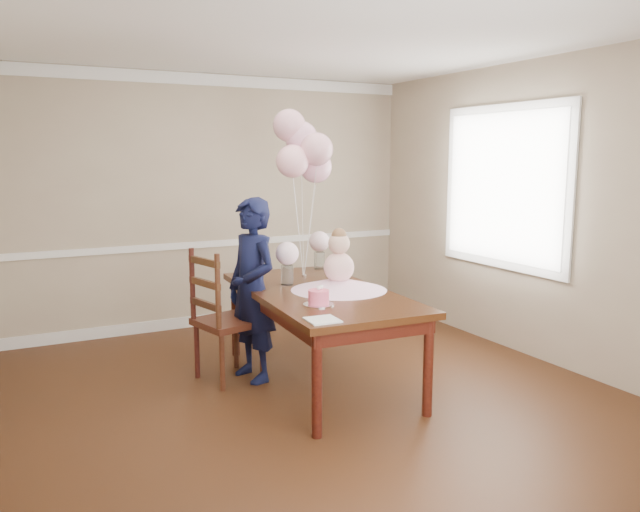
# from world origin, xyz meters

# --- Properties ---
(floor) EXTENTS (4.50, 5.00, 0.00)m
(floor) POSITION_xyz_m (0.00, 0.00, 0.00)
(floor) COLOR black
(floor) RESTS_ON ground
(ceiling) EXTENTS (4.50, 5.00, 0.02)m
(ceiling) POSITION_xyz_m (0.00, 0.00, 2.70)
(ceiling) COLOR white
(ceiling) RESTS_ON wall_back
(wall_back) EXTENTS (4.50, 0.02, 2.70)m
(wall_back) POSITION_xyz_m (0.00, 2.50, 1.35)
(wall_back) COLOR tan
(wall_back) RESTS_ON floor
(wall_front) EXTENTS (4.50, 0.02, 2.70)m
(wall_front) POSITION_xyz_m (0.00, -2.50, 1.35)
(wall_front) COLOR tan
(wall_front) RESTS_ON floor
(wall_right) EXTENTS (0.02, 5.00, 2.70)m
(wall_right) POSITION_xyz_m (2.25, 0.00, 1.35)
(wall_right) COLOR tan
(wall_right) RESTS_ON floor
(chair_rail_trim) EXTENTS (4.50, 0.02, 0.07)m
(chair_rail_trim) POSITION_xyz_m (0.00, 2.49, 0.90)
(chair_rail_trim) COLOR white
(chair_rail_trim) RESTS_ON wall_back
(crown_molding) EXTENTS (4.50, 0.02, 0.12)m
(crown_molding) POSITION_xyz_m (0.00, 2.49, 2.63)
(crown_molding) COLOR white
(crown_molding) RESTS_ON wall_back
(baseboard_trim) EXTENTS (4.50, 0.02, 0.12)m
(baseboard_trim) POSITION_xyz_m (0.00, 2.49, 0.06)
(baseboard_trim) COLOR silver
(baseboard_trim) RESTS_ON floor
(window_frame) EXTENTS (0.02, 1.66, 1.56)m
(window_frame) POSITION_xyz_m (2.23, 0.50, 1.55)
(window_frame) COLOR white
(window_frame) RESTS_ON wall_right
(window_blinds) EXTENTS (0.01, 1.50, 1.40)m
(window_blinds) POSITION_xyz_m (2.21, 0.50, 1.55)
(window_blinds) COLOR white
(window_blinds) RESTS_ON wall_right
(dining_table_top) EXTENTS (1.14, 2.11, 0.05)m
(dining_table_top) POSITION_xyz_m (0.18, 0.38, 0.75)
(dining_table_top) COLOR black
(dining_table_top) RESTS_ON table_leg_fl
(table_apron) EXTENTS (1.03, 2.00, 0.10)m
(table_apron) POSITION_xyz_m (0.18, 0.38, 0.67)
(table_apron) COLOR black
(table_apron) RESTS_ON table_leg_fl
(table_leg_fl) EXTENTS (0.08, 0.08, 0.72)m
(table_leg_fl) POSITION_xyz_m (-0.30, -0.54, 0.36)
(table_leg_fl) COLOR black
(table_leg_fl) RESTS_ON floor
(table_leg_fr) EXTENTS (0.08, 0.08, 0.72)m
(table_leg_fr) POSITION_xyz_m (0.56, -0.59, 0.36)
(table_leg_fr) COLOR black
(table_leg_fr) RESTS_ON floor
(table_leg_bl) EXTENTS (0.08, 0.08, 0.72)m
(table_leg_bl) POSITION_xyz_m (-0.19, 1.35, 0.36)
(table_leg_bl) COLOR black
(table_leg_bl) RESTS_ON floor
(table_leg_br) EXTENTS (0.08, 0.08, 0.72)m
(table_leg_br) POSITION_xyz_m (0.67, 1.30, 0.36)
(table_leg_br) COLOR black
(table_leg_br) RESTS_ON floor
(baby_skirt) EXTENTS (0.82, 0.82, 0.10)m
(baby_skirt) POSITION_xyz_m (0.34, 0.32, 0.82)
(baby_skirt) COLOR #FFBBE1
(baby_skirt) RESTS_ON dining_table_top
(baby_torso) EXTENTS (0.25, 0.25, 0.25)m
(baby_torso) POSITION_xyz_m (0.34, 0.32, 0.96)
(baby_torso) COLOR #F99DC3
(baby_torso) RESTS_ON baby_skirt
(baby_head) EXTENTS (0.17, 0.17, 0.17)m
(baby_head) POSITION_xyz_m (0.34, 0.32, 1.15)
(baby_head) COLOR beige
(baby_head) RESTS_ON baby_torso
(baby_hair) EXTENTS (0.12, 0.12, 0.12)m
(baby_hair) POSITION_xyz_m (0.34, 0.32, 1.21)
(baby_hair) COLOR brown
(baby_hair) RESTS_ON baby_head
(cake_platter) EXTENTS (0.24, 0.24, 0.01)m
(cake_platter) POSITION_xyz_m (-0.05, -0.07, 0.78)
(cake_platter) COLOR silver
(cake_platter) RESTS_ON dining_table_top
(birthday_cake) EXTENTS (0.16, 0.16, 0.10)m
(birthday_cake) POSITION_xyz_m (-0.05, -0.07, 0.83)
(birthday_cake) COLOR #F54D75
(birthday_cake) RESTS_ON cake_platter
(cake_flower_a) EXTENTS (0.03, 0.03, 0.03)m
(cake_flower_a) POSITION_xyz_m (-0.05, -0.07, 0.90)
(cake_flower_a) COLOR white
(cake_flower_a) RESTS_ON birthday_cake
(cake_flower_b) EXTENTS (0.03, 0.03, 0.03)m
(cake_flower_b) POSITION_xyz_m (-0.01, -0.05, 0.90)
(cake_flower_b) COLOR white
(cake_flower_b) RESTS_ON birthday_cake
(rose_vase_near) EXTENTS (0.11, 0.11, 0.16)m
(rose_vase_near) POSITION_xyz_m (0.05, 0.70, 0.85)
(rose_vase_near) COLOR silver
(rose_vase_near) RESTS_ON dining_table_top
(roses_near) EXTENTS (0.20, 0.20, 0.20)m
(roses_near) POSITION_xyz_m (0.05, 0.70, 1.04)
(roses_near) COLOR white
(roses_near) RESTS_ON rose_vase_near
(rose_vase_far) EXTENTS (0.11, 0.11, 0.16)m
(rose_vase_far) POSITION_xyz_m (0.62, 1.23, 0.85)
(rose_vase_far) COLOR white
(rose_vase_far) RESTS_ON dining_table_top
(roses_far) EXTENTS (0.20, 0.20, 0.20)m
(roses_far) POSITION_xyz_m (0.62, 1.23, 1.04)
(roses_far) COLOR white
(roses_far) RESTS_ON rose_vase_far
(napkin) EXTENTS (0.22, 0.22, 0.01)m
(napkin) POSITION_xyz_m (-0.22, -0.47, 0.78)
(napkin) COLOR silver
(napkin) RESTS_ON dining_table_top
(balloon_weight) EXTENTS (0.04, 0.04, 0.02)m
(balloon_weight) POSITION_xyz_m (0.32, 0.94, 0.78)
(balloon_weight) COLOR silver
(balloon_weight) RESTS_ON dining_table_top
(balloon_a) EXTENTS (0.29, 0.29, 0.29)m
(balloon_a) POSITION_xyz_m (0.22, 0.95, 1.80)
(balloon_a) COLOR #FFB4C2
(balloon_a) RESTS_ON balloon_ribbon_a
(balloon_b) EXTENTS (0.29, 0.29, 0.29)m
(balloon_b) POSITION_xyz_m (0.42, 0.88, 1.90)
(balloon_b) COLOR #E2A0AF
(balloon_b) RESTS_ON balloon_ribbon_b
(balloon_c) EXTENTS (0.29, 0.29, 0.29)m
(balloon_c) POSITION_xyz_m (0.34, 1.04, 2.00)
(balloon_c) COLOR #D99AB8
(balloon_c) RESTS_ON balloon_ribbon_c
(balloon_d) EXTENTS (0.29, 0.29, 0.29)m
(balloon_d) POSITION_xyz_m (0.24, 1.07, 2.11)
(balloon_d) COLOR #DB9BAC
(balloon_d) RESTS_ON balloon_ribbon_d
(balloon_e) EXTENTS (0.29, 0.29, 0.29)m
(balloon_e) POSITION_xyz_m (0.48, 1.01, 1.75)
(balloon_e) COLOR #F9B0CC
(balloon_e) RESTS_ON balloon_ribbon_e
(balloon_ribbon_a) EXTENTS (0.09, 0.01, 0.86)m
(balloon_ribbon_a) POSITION_xyz_m (0.27, 0.94, 1.21)
(balloon_ribbon_a) COLOR white
(balloon_ribbon_a) RESTS_ON balloon_weight
(balloon_ribbon_b) EXTENTS (0.10, 0.06, 0.96)m
(balloon_ribbon_b) POSITION_xyz_m (0.37, 0.91, 1.26)
(balloon_ribbon_b) COLOR silver
(balloon_ribbon_b) RESTS_ON balloon_weight
(balloon_ribbon_c) EXTENTS (0.03, 0.10, 1.07)m
(balloon_ribbon_c) POSITION_xyz_m (0.33, 0.99, 1.32)
(balloon_ribbon_c) COLOR white
(balloon_ribbon_c) RESTS_ON balloon_weight
(balloon_ribbon_d) EXTENTS (0.08, 0.11, 1.17)m
(balloon_ribbon_d) POSITION_xyz_m (0.28, 1.00, 1.37)
(balloon_ribbon_d) COLOR white
(balloon_ribbon_d) RESTS_ON balloon_weight
(balloon_ribbon_e) EXTENTS (0.15, 0.07, 0.80)m
(balloon_ribbon_e) POSITION_xyz_m (0.40, 0.98, 1.19)
(balloon_ribbon_e) COLOR silver
(balloon_ribbon_e) RESTS_ON balloon_weight
(dining_chair_seat) EXTENTS (0.58, 0.58, 0.05)m
(dining_chair_seat) POSITION_xyz_m (-0.45, 0.78, 0.49)
(dining_chair_seat) COLOR #39180F
(dining_chair_seat) RESTS_ON chair_leg_fl
(chair_leg_fl) EXTENTS (0.05, 0.05, 0.47)m
(chair_leg_fl) POSITION_xyz_m (-0.59, 0.54, 0.23)
(chair_leg_fl) COLOR #391A0F
(chair_leg_fl) RESTS_ON floor
(chair_leg_fr) EXTENTS (0.05, 0.05, 0.47)m
(chair_leg_fr) POSITION_xyz_m (-0.21, 0.64, 0.23)
(chair_leg_fr) COLOR #33160D
(chair_leg_fr) RESTS_ON floor
(chair_leg_bl) EXTENTS (0.05, 0.05, 0.47)m
(chair_leg_bl) POSITION_xyz_m (-0.69, 0.92, 0.23)
(chair_leg_bl) COLOR #34110E
(chair_leg_bl) RESTS_ON floor
(chair_leg_br) EXTENTS (0.05, 0.05, 0.47)m
(chair_leg_br) POSITION_xyz_m (-0.31, 1.02, 0.23)
(chair_leg_br) COLOR black
(chair_leg_br) RESTS_ON floor
(chair_back_post_l) EXTENTS (0.05, 0.05, 0.61)m
(chair_back_post_l) POSITION_xyz_m (-0.61, 0.54, 0.80)
(chair_back_post_l) COLOR #391C0F
(chair_back_post_l) RESTS_ON dining_chair_seat
(chair_back_post_r) EXTENTS (0.05, 0.05, 0.61)m
(chair_back_post_r) POSITION_xyz_m (-0.71, 0.92, 0.80)
(chair_back_post_r) COLOR black
(chair_back_post_r) RESTS_ON dining_chair_seat
(chair_slat_low) EXTENTS (0.14, 0.43, 0.05)m
(chair_slat_low) POSITION_xyz_m (-0.66, 0.73, 0.67)
(chair_slat_low) COLOR black
(chair_slat_low) RESTS_ON dining_chair_seat
(chair_slat_mid) EXTENTS (0.14, 0.43, 0.05)m
(chair_slat_mid) POSITION_xyz_m (-0.66, 0.73, 0.84)
(chair_slat_mid) COLOR #3E2111
(chair_slat_mid) RESTS_ON dining_chair_seat
(chair_slat_top) EXTENTS (0.14, 0.43, 0.05)m
(chair_slat_top) POSITION_xyz_m (-0.66, 0.73, 1.02)
(chair_slat_top) COLOR #39200F
(chair_slat_top) RESTS_ON dining_chair_seat
(woman) EXTENTS (0.47, 0.62, 1.52)m
(woman) POSITION_xyz_m (-0.27, 0.70, 0.76)
(woman) COLOR black
(woman) RESTS_ON floor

